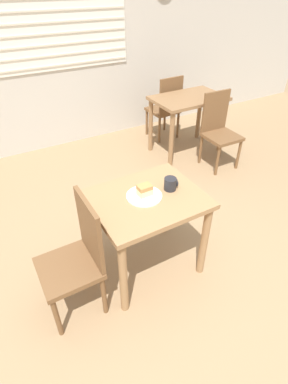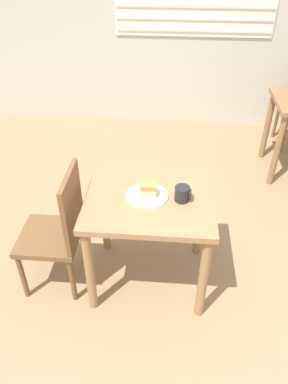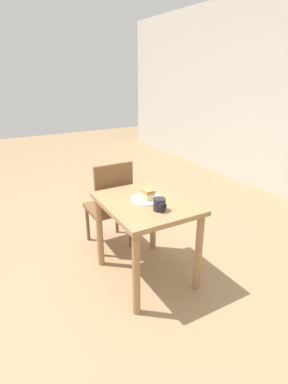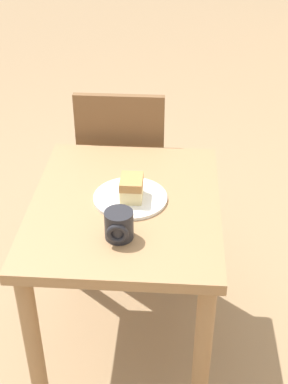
{
  "view_description": "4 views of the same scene",
  "coord_description": "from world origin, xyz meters",
  "views": [
    {
      "loc": [
        -0.89,
        -1.14,
        2.06
      ],
      "look_at": [
        0.01,
        0.41,
        0.76
      ],
      "focal_mm": 28.0,
      "sensor_mm": 36.0,
      "label": 1
    },
    {
      "loc": [
        0.13,
        -1.48,
        2.18
      ],
      "look_at": [
        -0.03,
        0.37,
        0.79
      ],
      "focal_mm": 35.0,
      "sensor_mm": 36.0,
      "label": 2
    },
    {
      "loc": [
        1.95,
        -0.74,
        1.72
      ],
      "look_at": [
        -0.05,
        0.39,
        0.79
      ],
      "focal_mm": 28.0,
      "sensor_mm": 36.0,
      "label": 3
    },
    {
      "loc": [
        1.57,
        0.55,
        1.82
      ],
      "look_at": [
        -0.03,
        0.44,
        0.75
      ],
      "focal_mm": 50.0,
      "sensor_mm": 36.0,
      "label": 4
    }
  ],
  "objects": [
    {
      "name": "dining_table_far",
      "position": [
        1.55,
        1.92,
        0.63
      ],
      "size": [
        0.94,
        0.61,
        0.78
      ],
      "color": "olive",
      "rests_on": "ground_plane"
    },
    {
      "name": "ground_plane",
      "position": [
        0.0,
        0.0,
        0.0
      ],
      "size": [
        14.0,
        14.0,
        0.0
      ],
      "primitive_type": "plane",
      "color": "#997A56"
    },
    {
      "name": "chair_far_corner",
      "position": [
        1.68,
        1.43,
        0.49
      ],
      "size": [
        0.41,
        0.41,
        0.93
      ],
      "rotation": [
        0.0,
        0.0,
        -0.03
      ],
      "color": "brown",
      "rests_on": "ground_plane"
    },
    {
      "name": "plate",
      "position": [
        -0.01,
        0.39,
        0.74
      ],
      "size": [
        0.27,
        0.27,
        0.01
      ],
      "color": "white",
      "rests_on": "dining_table_near"
    },
    {
      "name": "chair_far_opposite",
      "position": [
        1.53,
        2.42,
        0.49
      ],
      "size": [
        0.42,
        0.42,
        0.93
      ],
      "rotation": [
        0.0,
        0.0,
        3.19
      ],
      "color": "brown",
      "rests_on": "ground_plane"
    },
    {
      "name": "wall_back",
      "position": [
        0.01,
        3.03,
        1.41
      ],
      "size": [
        10.0,
        0.09,
        2.8
      ],
      "color": "beige",
      "rests_on": "ground_plane"
    },
    {
      "name": "chair_near_window",
      "position": [
        -0.59,
        0.3,
        0.49
      ],
      "size": [
        0.4,
        0.4,
        0.93
      ],
      "rotation": [
        0.0,
        0.0,
        -1.57
      ],
      "color": "brown",
      "rests_on": "ground_plane"
    },
    {
      "name": "dining_table_near",
      "position": [
        0.01,
        0.37,
        0.6
      ],
      "size": [
        0.82,
        0.67,
        0.74
      ],
      "color": "#9E754C",
      "rests_on": "ground_plane"
    },
    {
      "name": "coffee_mug",
      "position": [
        0.21,
        0.37,
        0.78
      ],
      "size": [
        0.1,
        0.09,
        0.1
      ],
      "color": "#232328",
      "rests_on": "dining_table_near"
    },
    {
      "name": "cake_slice",
      "position": [
        -0.0,
        0.4,
        0.79
      ],
      "size": [
        0.1,
        0.08,
        0.08
      ],
      "color": "beige",
      "rests_on": "plate"
    }
  ]
}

